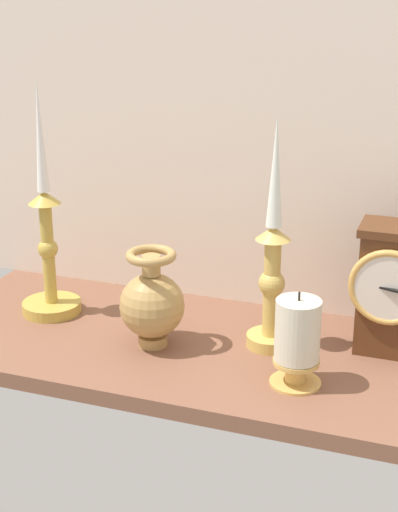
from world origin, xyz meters
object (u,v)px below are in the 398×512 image
brass_vase_bulbous (152,302)px  pillar_candle_front (297,340)px  candlestick_tall_left (272,267)px  candlestick_tall_center (48,249)px  mantel_clock (391,288)px

brass_vase_bulbous → pillar_candle_front: brass_vase_bulbous is taller
candlestick_tall_left → candlestick_tall_center: size_ratio=0.91×
candlestick_tall_left → pillar_candle_front: 13.29cm
mantel_clock → candlestick_tall_center: (-53.55, -4.35, 1.06)cm
candlestick_tall_left → brass_vase_bulbous: size_ratio=2.33×
mantel_clock → candlestick_tall_center: 53.73cm
mantel_clock → candlestick_tall_center: candlestick_tall_center is taller
candlestick_tall_center → pillar_candle_front: 44.64cm
brass_vase_bulbous → mantel_clock: bearing=16.8°
mantel_clock → brass_vase_bulbous: (-33.11, -10.02, -2.98)cm
brass_vase_bulbous → pillar_candle_front: (22.83, -4.36, -0.38)cm
candlestick_tall_left → brass_vase_bulbous: bearing=-161.0°
candlestick_tall_center → candlestick_tall_left: bearing=0.1°
mantel_clock → candlestick_tall_left: candlestick_tall_left is taller
candlestick_tall_center → pillar_candle_front: (43.27, -10.03, -4.41)cm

